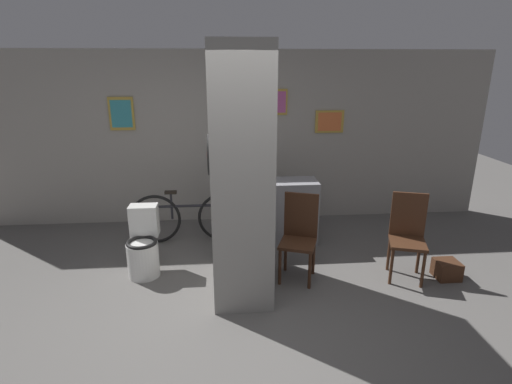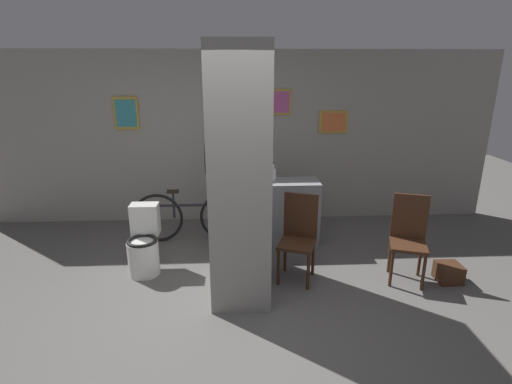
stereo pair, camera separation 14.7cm
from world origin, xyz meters
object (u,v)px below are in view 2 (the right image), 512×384
(bicycle, at_px, (192,216))
(chair_by_doorway, at_px, (409,235))
(toilet, at_px, (144,245))
(bottle_tall, at_px, (273,174))
(chair_near_pillar, at_px, (298,234))

(bicycle, bearing_deg, chair_by_doorway, -24.21)
(toilet, height_order, bottle_tall, bottle_tall)
(toilet, relative_size, bicycle, 0.49)
(toilet, bearing_deg, bicycle, 60.56)
(bottle_tall, bearing_deg, chair_near_pillar, -79.05)
(chair_by_doorway, bearing_deg, toilet, -168.03)
(bottle_tall, bearing_deg, chair_by_doorway, -37.99)
(bicycle, distance_m, bottle_tall, 1.29)
(toilet, height_order, chair_by_doorway, chair_by_doorway)
(chair_by_doorway, relative_size, bicycle, 0.61)
(bicycle, bearing_deg, toilet, -119.44)
(chair_by_doorway, distance_m, bottle_tall, 1.89)
(chair_near_pillar, relative_size, chair_by_doorway, 1.00)
(bottle_tall, bearing_deg, toilet, -153.07)
(chair_near_pillar, xyz_separation_m, bicycle, (-1.33, 1.07, -0.17))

